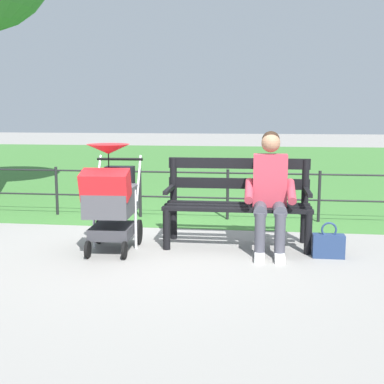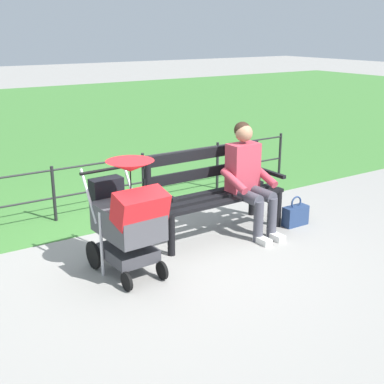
# 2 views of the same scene
# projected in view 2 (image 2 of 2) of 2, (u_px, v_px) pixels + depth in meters

# --- Properties ---
(ground_plane) EXTENTS (60.00, 60.00, 0.00)m
(ground_plane) POSITION_uv_depth(u_px,v_px,m) (156.00, 249.00, 5.53)
(ground_plane) COLOR gray
(park_bench) EXTENTS (1.61, 0.62, 0.96)m
(park_bench) POSITION_uv_depth(u_px,v_px,m) (212.00, 188.00, 5.88)
(park_bench) COLOR black
(park_bench) RESTS_ON ground
(person_on_bench) EXTENTS (0.53, 0.74, 1.28)m
(person_on_bench) POSITION_uv_depth(u_px,v_px,m) (249.00, 175.00, 5.84)
(person_on_bench) COLOR #42424C
(person_on_bench) RESTS_ON ground
(stroller) EXTENTS (0.54, 0.91, 1.15)m
(stroller) POSITION_uv_depth(u_px,v_px,m) (128.00, 217.00, 4.80)
(stroller) COLOR black
(stroller) RESTS_ON ground
(handbag) EXTENTS (0.32, 0.14, 0.37)m
(handbag) POSITION_uv_depth(u_px,v_px,m) (295.00, 215.00, 6.18)
(handbag) COLOR navy
(handbag) RESTS_ON ground
(park_fence) EXTENTS (6.20, 0.04, 0.70)m
(park_fence) POSITION_uv_depth(u_px,v_px,m) (100.00, 181.00, 6.55)
(park_fence) COLOR black
(park_fence) RESTS_ON ground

